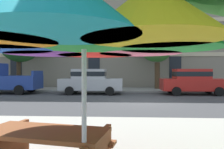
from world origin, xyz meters
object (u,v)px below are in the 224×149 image
at_px(sedan_red, 193,81).
at_px(patio_umbrella, 84,28).
at_px(sedan_silver, 91,81).
at_px(street_tree_left, 19,40).
at_px(street_tree_middle, 157,45).
at_px(pickup_blue, 1,79).

xyz_separation_m(sedan_red, patio_umbrella, (-5.23, -12.70, 1.19)).
bearing_deg(sedan_silver, street_tree_left, 156.64).
distance_m(sedan_red, street_tree_middle, 4.93).
distance_m(pickup_blue, street_tree_middle, 12.55).
bearing_deg(sedan_silver, patio_umbrella, -81.56).
bearing_deg(street_tree_middle, patio_umbrella, -101.45).
bearing_deg(patio_umbrella, sedan_red, 67.62).
relative_size(sedan_silver, street_tree_left, 0.72).
bearing_deg(sedan_silver, pickup_blue, 180.00).
height_order(sedan_silver, patio_umbrella, patio_umbrella).
distance_m(sedan_silver, street_tree_middle, 6.86).
bearing_deg(street_tree_middle, pickup_blue, -163.56).
distance_m(street_tree_left, patio_umbrella, 17.84).
bearing_deg(patio_umbrella, pickup_blue, 123.65).
relative_size(pickup_blue, sedan_silver, 1.16).
bearing_deg(sedan_silver, street_tree_middle, 33.86).
distance_m(sedan_silver, sedan_red, 7.11).
height_order(pickup_blue, patio_umbrella, patio_umbrella).
distance_m(sedan_silver, patio_umbrella, 12.89).
relative_size(street_tree_left, street_tree_middle, 1.10).
distance_m(street_tree_middle, patio_umbrella, 16.58).
bearing_deg(sedan_red, pickup_blue, 180.00).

